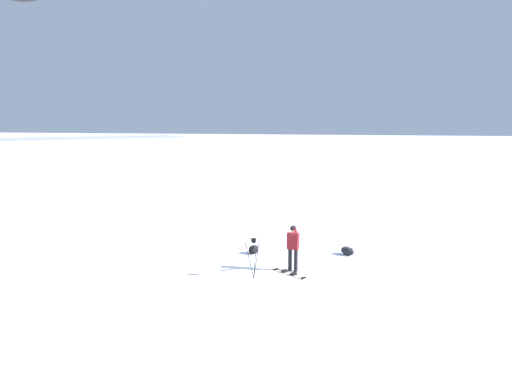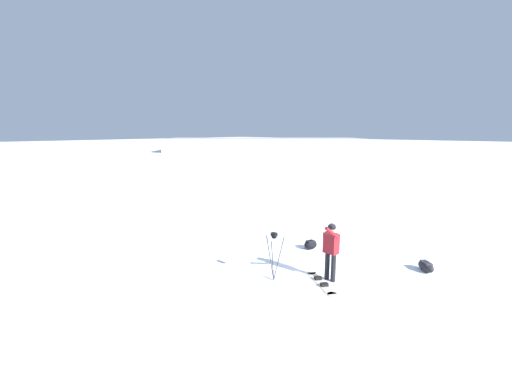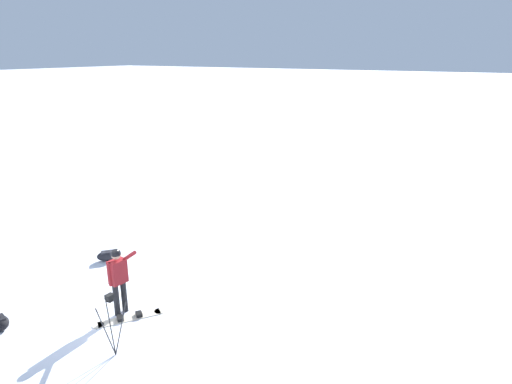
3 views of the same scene
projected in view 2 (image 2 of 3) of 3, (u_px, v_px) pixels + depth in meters
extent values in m
plane|color=white|center=(323.00, 267.00, 11.03)|extent=(300.00, 300.00, 0.00)
cylinder|color=black|center=(333.00, 268.00, 9.88)|extent=(0.14, 0.14, 0.83)
cylinder|color=black|center=(327.00, 265.00, 10.05)|extent=(0.14, 0.14, 0.83)
cube|color=maroon|center=(331.00, 243.00, 9.84)|extent=(0.31, 0.43, 0.58)
sphere|color=tan|center=(332.00, 228.00, 9.76)|extent=(0.22, 0.22, 0.22)
sphere|color=black|center=(332.00, 227.00, 9.76)|extent=(0.23, 0.23, 0.23)
cylinder|color=maroon|center=(331.00, 233.00, 9.48)|extent=(0.54, 0.16, 0.41)
cylinder|color=maroon|center=(326.00, 241.00, 10.00)|extent=(0.09, 0.09, 0.58)
cube|color=beige|center=(321.00, 283.00, 9.83)|extent=(1.06, 1.35, 0.02)
cylinder|color=beige|center=(332.00, 294.00, 9.13)|extent=(0.27, 0.27, 0.02)
cylinder|color=beige|center=(311.00, 273.00, 10.53)|extent=(0.27, 0.27, 0.02)
cube|color=black|center=(324.00, 285.00, 9.61)|extent=(0.24, 0.23, 0.08)
cube|color=black|center=(318.00, 278.00, 10.03)|extent=(0.24, 0.23, 0.08)
ellipsoid|color=black|center=(426.00, 266.00, 10.64)|extent=(0.67, 0.70, 0.31)
cube|color=#2C2C33|center=(426.00, 263.00, 10.62)|extent=(0.40, 0.42, 0.08)
cylinder|color=#262628|center=(270.00, 258.00, 10.05)|extent=(0.08, 0.35, 1.28)
cylinder|color=#262628|center=(273.00, 261.00, 9.77)|extent=(0.33, 0.18, 1.28)
cylinder|color=#262628|center=(279.00, 258.00, 9.99)|extent=(0.33, 0.16, 1.28)
cube|color=black|center=(274.00, 237.00, 9.80)|extent=(0.10, 0.10, 0.06)
cube|color=black|center=(274.00, 234.00, 9.79)|extent=(0.12, 0.16, 0.10)
ellipsoid|color=black|center=(310.00, 245.00, 12.64)|extent=(0.59, 0.51, 0.32)
cube|color=black|center=(311.00, 242.00, 12.62)|extent=(0.36, 0.30, 0.08)
cube|color=#A4A6B8|center=(264.00, 145.00, 71.51)|extent=(35.59, 37.46, 2.62)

